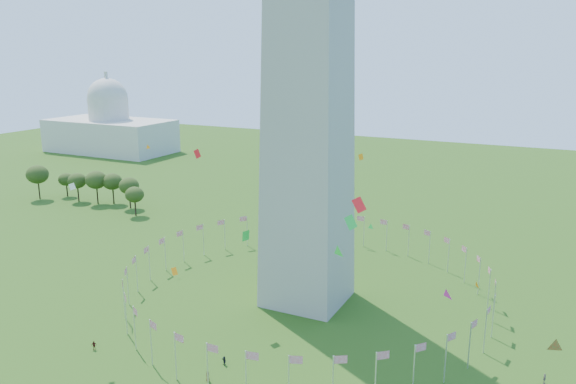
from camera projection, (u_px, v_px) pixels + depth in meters
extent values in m
cylinder|color=silver|center=(493.00, 317.00, 109.94)|extent=(0.24, 0.24, 9.00)
cylinder|color=silver|center=(494.00, 302.00, 116.25)|extent=(0.24, 0.24, 9.00)
cylinder|color=silver|center=(489.00, 289.00, 122.89)|extent=(0.24, 0.24, 9.00)
cylinder|color=silver|center=(479.00, 276.00, 129.65)|extent=(0.24, 0.24, 9.00)
cylinder|color=silver|center=(465.00, 265.00, 136.33)|extent=(0.24, 0.24, 9.00)
cylinder|color=silver|center=(449.00, 256.00, 142.73)|extent=(0.24, 0.24, 9.00)
cylinder|color=silver|center=(429.00, 248.00, 148.65)|extent=(0.24, 0.24, 9.00)
cylinder|color=silver|center=(409.00, 241.00, 153.92)|extent=(0.24, 0.24, 9.00)
cylinder|color=silver|center=(387.00, 236.00, 158.36)|extent=(0.24, 0.24, 9.00)
cylinder|color=silver|center=(364.00, 232.00, 161.85)|extent=(0.24, 0.24, 9.00)
cylinder|color=silver|center=(341.00, 229.00, 164.29)|extent=(0.24, 0.24, 9.00)
cylinder|color=silver|center=(317.00, 228.00, 165.59)|extent=(0.24, 0.24, 9.00)
cylinder|color=silver|center=(293.00, 227.00, 165.72)|extent=(0.24, 0.24, 9.00)
cylinder|color=silver|center=(270.00, 229.00, 164.67)|extent=(0.24, 0.24, 9.00)
cylinder|color=silver|center=(247.00, 231.00, 162.48)|extent=(0.24, 0.24, 9.00)
cylinder|color=silver|center=(225.00, 235.00, 159.21)|extent=(0.24, 0.24, 9.00)
cylinder|color=silver|center=(203.00, 240.00, 154.96)|extent=(0.24, 0.24, 9.00)
cylinder|color=silver|center=(183.00, 246.00, 149.86)|extent=(0.24, 0.24, 9.00)
cylinder|color=silver|center=(165.00, 254.00, 144.07)|extent=(0.24, 0.24, 9.00)
cylinder|color=silver|center=(149.00, 263.00, 137.76)|extent=(0.24, 0.24, 9.00)
cylinder|color=silver|center=(137.00, 274.00, 131.12)|extent=(0.24, 0.24, 9.00)
cylinder|color=silver|center=(128.00, 286.00, 124.36)|extent=(0.24, 0.24, 9.00)
cylinder|color=silver|center=(124.00, 299.00, 117.67)|extent=(0.24, 0.24, 9.00)
cylinder|color=silver|center=(126.00, 313.00, 111.27)|extent=(0.24, 0.24, 9.00)
cylinder|color=silver|center=(135.00, 328.00, 105.35)|extent=(0.24, 0.24, 9.00)
cylinder|color=silver|center=(151.00, 343.00, 100.09)|extent=(0.24, 0.24, 9.00)
cylinder|color=silver|center=(176.00, 356.00, 95.65)|extent=(0.24, 0.24, 9.00)
cylinder|color=silver|center=(208.00, 368.00, 92.15)|extent=(0.24, 0.24, 9.00)
cylinder|color=silver|center=(246.00, 376.00, 89.72)|extent=(0.24, 0.24, 9.00)
cylinder|color=silver|center=(289.00, 381.00, 88.42)|extent=(0.24, 0.24, 9.00)
cylinder|color=silver|center=(333.00, 381.00, 88.29)|extent=(0.24, 0.24, 9.00)
cylinder|color=silver|center=(376.00, 378.00, 89.34)|extent=(0.24, 0.24, 9.00)
cylinder|color=silver|center=(414.00, 370.00, 91.53)|extent=(0.24, 0.24, 9.00)
cylinder|color=silver|center=(446.00, 359.00, 94.80)|extent=(0.24, 0.24, 9.00)
cylinder|color=silver|center=(469.00, 346.00, 99.05)|extent=(0.24, 0.24, 9.00)
cylinder|color=silver|center=(485.00, 331.00, 104.15)|extent=(0.24, 0.24, 9.00)
imported|color=#511217|center=(208.00, 376.00, 96.09)|extent=(1.02, 1.04, 1.78)
imported|color=black|center=(224.00, 361.00, 101.13)|extent=(1.63, 1.33, 1.63)
imported|color=#521312|center=(94.00, 345.00, 106.22)|extent=(1.22, 1.19, 1.79)
imported|color=slate|center=(545.00, 379.00, 95.23)|extent=(0.72, 1.13, 1.91)
plane|color=#CC2699|center=(447.00, 295.00, 95.64)|extent=(1.66, 2.05, 2.49)
plane|color=red|center=(359.00, 205.00, 70.85)|extent=(1.64, 2.16, 2.04)
plane|color=white|center=(72.00, 186.00, 103.69)|extent=(0.97, 1.24, 1.55)
plane|color=orange|center=(148.00, 147.00, 147.36)|extent=(0.55, 1.45, 1.39)
plane|color=orange|center=(314.00, 208.00, 117.38)|extent=(1.22, 0.95, 1.44)
plane|color=red|center=(197.00, 154.00, 104.31)|extent=(1.64, 1.05, 1.88)
plane|color=orange|center=(361.00, 157.00, 106.49)|extent=(1.04, 0.99, 1.43)
plane|color=orange|center=(477.00, 285.00, 95.09)|extent=(1.07, 1.26, 1.37)
plane|color=green|center=(246.00, 236.00, 112.95)|extent=(1.85, 1.73, 2.26)
plane|color=orange|center=(174.00, 271.00, 131.27)|extent=(1.24, 1.88, 1.78)
plane|color=green|center=(371.00, 227.00, 106.41)|extent=(1.13, 0.43, 1.09)
plane|color=white|center=(555.00, 346.00, 86.98)|extent=(2.17, 0.89, 2.23)
plane|color=green|center=(338.00, 252.00, 97.35)|extent=(2.26, 1.58, 2.69)
plane|color=green|center=(351.00, 222.00, 62.67)|extent=(1.54, 1.20, 1.75)
ellipsoid|color=#38501A|center=(38.00, 183.00, 213.95)|extent=(8.25, 8.25, 12.89)
ellipsoid|color=#38501A|center=(67.00, 185.00, 218.32)|extent=(5.80, 5.80, 9.07)
ellipsoid|color=#38501A|center=(78.00, 188.00, 210.83)|extent=(6.83, 6.83, 10.67)
ellipsoid|color=#38501A|center=(97.00, 188.00, 207.25)|extent=(7.79, 7.79, 12.17)
ellipsoid|color=#38501A|center=(113.00, 189.00, 207.60)|extent=(7.20, 7.20, 11.26)
ellipsoid|color=#38501A|center=(130.00, 193.00, 201.49)|extent=(7.11, 7.11, 11.10)
ellipsoid|color=#38501A|center=(135.00, 202.00, 192.39)|extent=(6.42, 6.42, 10.02)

